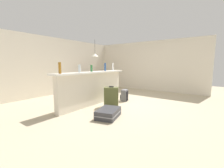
# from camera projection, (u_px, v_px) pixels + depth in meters

# --- Properties ---
(ground_plane) EXTENTS (13.00, 13.00, 0.05)m
(ground_plane) POSITION_uv_depth(u_px,v_px,m) (117.00, 102.00, 5.27)
(ground_plane) COLOR #BCAD8E
(wall_back) EXTENTS (6.60, 0.10, 2.50)m
(wall_back) POSITION_uv_depth(u_px,v_px,m) (63.00, 66.00, 6.87)
(wall_back) COLOR silver
(wall_back) RESTS_ON ground_plane
(wall_right) EXTENTS (0.10, 6.00, 2.50)m
(wall_right) POSITION_uv_depth(u_px,v_px,m) (145.00, 66.00, 7.71)
(wall_right) COLOR silver
(wall_right) RESTS_ON ground_plane
(partition_half_wall) EXTENTS (2.80, 0.20, 1.05)m
(partition_half_wall) POSITION_uv_depth(u_px,v_px,m) (93.00, 89.00, 4.89)
(partition_half_wall) COLOR silver
(partition_half_wall) RESTS_ON ground_plane
(bar_countertop) EXTENTS (2.96, 0.40, 0.05)m
(bar_countertop) POSITION_uv_depth(u_px,v_px,m) (93.00, 72.00, 4.82)
(bar_countertop) COLOR white
(bar_countertop) RESTS_ON partition_half_wall
(bottle_amber) EXTENTS (0.07, 0.07, 0.30)m
(bottle_amber) POSITION_uv_depth(u_px,v_px,m) (60.00, 68.00, 3.78)
(bottle_amber) COLOR #9E661E
(bottle_amber) RESTS_ON bar_countertop
(bottle_clear) EXTENTS (0.07, 0.07, 0.24)m
(bottle_clear) POSITION_uv_depth(u_px,v_px,m) (79.00, 69.00, 4.29)
(bottle_clear) COLOR silver
(bottle_clear) RESTS_ON bar_countertop
(bottle_green) EXTENTS (0.07, 0.07, 0.22)m
(bottle_green) POSITION_uv_depth(u_px,v_px,m) (91.00, 68.00, 4.76)
(bottle_green) COLOR #2D6B38
(bottle_green) RESTS_ON bar_countertop
(bottle_blue) EXTENTS (0.06, 0.06, 0.28)m
(bottle_blue) POSITION_uv_depth(u_px,v_px,m) (105.00, 67.00, 5.24)
(bottle_blue) COLOR #284C89
(bottle_blue) RESTS_ON bar_countertop
(bottle_white) EXTENTS (0.06, 0.06, 0.29)m
(bottle_white) POSITION_uv_depth(u_px,v_px,m) (113.00, 67.00, 5.82)
(bottle_white) COLOR silver
(bottle_white) RESTS_ON bar_countertop
(dining_table) EXTENTS (1.10, 0.80, 0.74)m
(dining_table) POSITION_uv_depth(u_px,v_px,m) (96.00, 78.00, 7.18)
(dining_table) COLOR #4C331E
(dining_table) RESTS_ON ground_plane
(dining_chair_near_partition) EXTENTS (0.41, 0.41, 0.93)m
(dining_chair_near_partition) POSITION_uv_depth(u_px,v_px,m) (104.00, 82.00, 6.92)
(dining_chair_near_partition) COLOR #4C331E
(dining_chair_near_partition) RESTS_ON ground_plane
(dining_chair_far_side) EXTENTS (0.43, 0.43, 0.93)m
(dining_chair_far_side) POSITION_uv_depth(u_px,v_px,m) (89.00, 80.00, 7.49)
(dining_chair_far_side) COLOR #4C331E
(dining_chair_far_side) RESTS_ON ground_plane
(pendant_lamp) EXTENTS (0.34, 0.34, 0.84)m
(pendant_lamp) POSITION_uv_depth(u_px,v_px,m) (95.00, 55.00, 7.01)
(pendant_lamp) COLOR black
(suitcase_flat_charcoal) EXTENTS (0.89, 0.66, 0.22)m
(suitcase_flat_charcoal) POSITION_uv_depth(u_px,v_px,m) (108.00, 113.00, 3.73)
(suitcase_flat_charcoal) COLOR #38383D
(suitcase_flat_charcoal) RESTS_ON ground_plane
(backpack_grey) EXTENTS (0.31, 0.28, 0.42)m
(backpack_grey) POSITION_uv_depth(u_px,v_px,m) (124.00, 96.00, 5.37)
(backpack_grey) COLOR slate
(backpack_grey) RESTS_ON ground_plane
(suitcase_upright_olive) EXTENTS (0.44, 0.50, 0.67)m
(suitcase_upright_olive) POSITION_uv_depth(u_px,v_px,m) (111.00, 97.00, 4.60)
(suitcase_upright_olive) COLOR #51562D
(suitcase_upright_olive) RESTS_ON ground_plane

